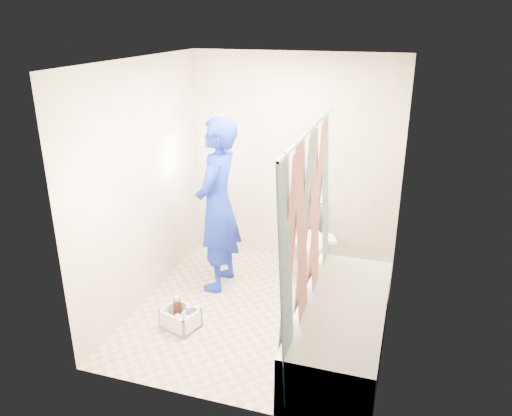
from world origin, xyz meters
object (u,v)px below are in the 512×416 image
(toilet, at_px, (310,240))
(plumber, at_px, (218,206))
(cleaning_caddy, at_px, (181,319))
(bathtub, at_px, (341,327))

(toilet, relative_size, plumber, 0.44)
(plumber, height_order, cleaning_caddy, plumber)
(bathtub, xyz_separation_m, cleaning_caddy, (-1.47, -0.07, -0.18))
(toilet, height_order, plumber, plumber)
(bathtub, distance_m, toilet, 1.46)
(bathtub, distance_m, cleaning_caddy, 1.49)
(toilet, distance_m, cleaning_caddy, 1.72)
(toilet, xyz_separation_m, cleaning_caddy, (-0.91, -1.42, -0.32))
(toilet, bearing_deg, bathtub, -90.58)
(bathtub, bearing_deg, plumber, 150.75)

